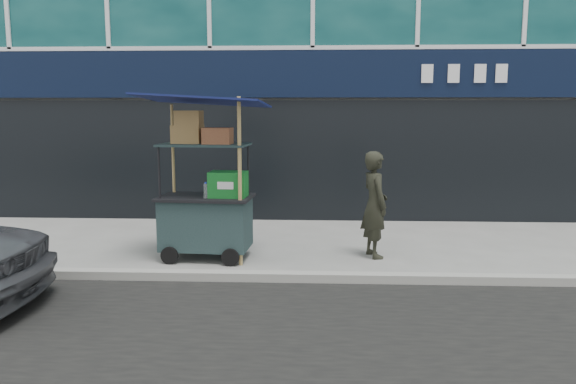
{
  "coord_description": "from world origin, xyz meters",
  "views": [
    {
      "loc": [
        0.04,
        -7.26,
        2.22
      ],
      "look_at": [
        -0.35,
        1.2,
        0.97
      ],
      "focal_mm": 35.0,
      "sensor_mm": 36.0,
      "label": 1
    }
  ],
  "objects": [
    {
      "name": "vendor_man",
      "position": [
        0.96,
        1.11,
        0.8
      ],
      "size": [
        0.54,
        0.67,
        1.61
      ],
      "primitive_type": "imported",
      "rotation": [
        0.0,
        0.0,
        1.86
      ],
      "color": "black",
      "rests_on": "ground"
    },
    {
      "name": "curb",
      "position": [
        0.0,
        -0.2,
        0.06
      ],
      "size": [
        80.0,
        0.18,
        0.12
      ],
      "primitive_type": "cube",
      "color": "gray",
      "rests_on": "ground"
    },
    {
      "name": "vendor_cart",
      "position": [
        -1.55,
        0.9,
        0.86
      ],
      "size": [
        1.9,
        1.41,
        2.45
      ],
      "rotation": [
        0.0,
        0.0,
        -0.07
      ],
      "color": "#18292A",
      "rests_on": "ground"
    },
    {
      "name": "ground",
      "position": [
        0.0,
        0.0,
        0.0
      ],
      "size": [
        80.0,
        80.0,
        0.0
      ],
      "primitive_type": "plane",
      "color": "slate",
      "rests_on": "ground"
    }
  ]
}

